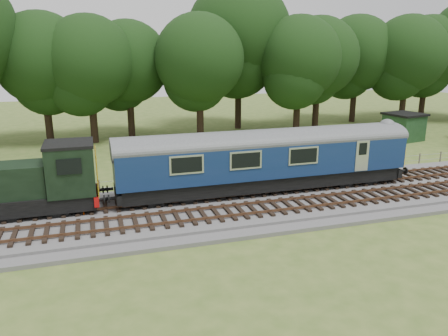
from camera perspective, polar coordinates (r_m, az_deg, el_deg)
name	(u,v)px	position (r m, az deg, el deg)	size (l,w,h in m)	color
ground	(277,203)	(26.14, 6.90, -4.52)	(120.00, 120.00, 0.00)	#446123
ballast	(277,200)	(26.08, 6.91, -4.16)	(70.00, 7.00, 0.35)	#4C4C4F
track_north	(268,189)	(27.22, 5.73, -2.75)	(67.20, 2.40, 0.21)	black
track_south	(289,205)	(24.64, 8.43, -4.81)	(67.20, 2.40, 0.21)	black
fence	(250,181)	(30.08, 3.44, -1.75)	(64.00, 0.12, 1.00)	#6B6054
tree_line	(192,135)	(46.40, -4.14, 4.36)	(70.00, 8.00, 18.00)	black
dmu_railcar	(266,155)	(26.55, 5.50, 1.71)	(18.05, 2.86, 3.88)	black
shunter_loco	(17,185)	(25.08, -25.44, -2.07)	(8.91, 2.60, 3.38)	black
worker	(86,197)	(24.16, -17.57, -3.60)	(0.69, 0.45, 1.88)	#E3450B
shed	(404,126)	(46.92, 22.41, 5.05)	(3.86, 3.86, 2.68)	#183619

